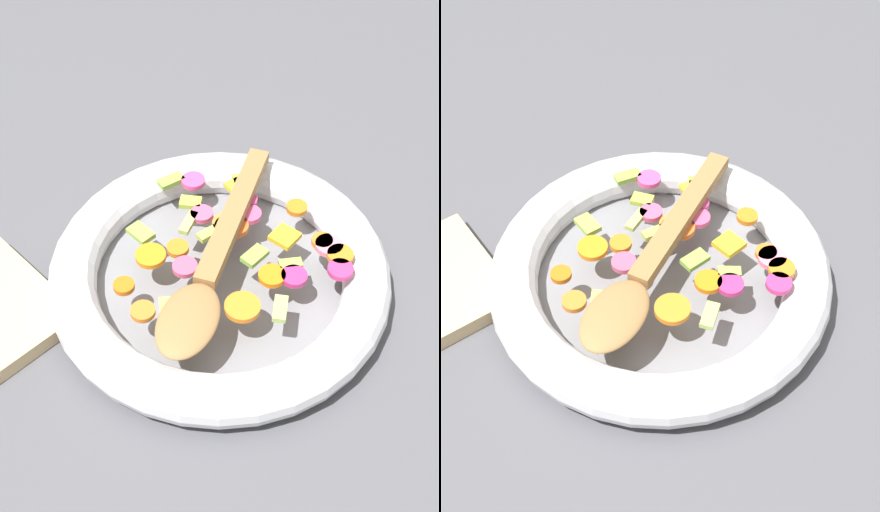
% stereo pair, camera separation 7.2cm
% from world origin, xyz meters
% --- Properties ---
extents(ground_plane, '(4.00, 4.00, 0.00)m').
position_xyz_m(ground_plane, '(0.00, 0.00, 0.00)').
color(ground_plane, '#4C4C51').
extents(skillet, '(0.36, 0.36, 0.05)m').
position_xyz_m(skillet, '(0.00, 0.00, 0.02)').
color(skillet, slate).
rests_on(skillet, ground_plane).
extents(chopped_vegetables, '(0.24, 0.24, 0.01)m').
position_xyz_m(chopped_vegetables, '(-0.02, 0.00, 0.05)').
color(chopped_vegetables, orange).
rests_on(chopped_vegetables, skillet).
extents(wooden_spoon, '(0.27, 0.17, 0.01)m').
position_xyz_m(wooden_spoon, '(0.02, 0.01, 0.06)').
color(wooden_spoon, olive).
rests_on(wooden_spoon, chopped_vegetables).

